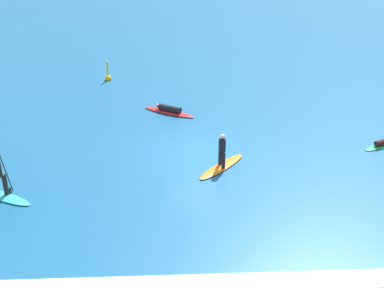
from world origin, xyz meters
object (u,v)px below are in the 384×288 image
(marker_buoy, at_px, (108,77))
(surfer_on_red_board, at_px, (169,110))
(surfer_on_teal_board, at_px, (1,187))
(surfer_on_orange_board, at_px, (222,160))

(marker_buoy, bearing_deg, surfer_on_red_board, -54.43)
(surfer_on_teal_board, relative_size, marker_buoy, 2.09)
(surfer_on_orange_board, height_order, surfer_on_red_board, surfer_on_orange_board)
(surfer_on_orange_board, relative_size, marker_buoy, 1.95)
(surfer_on_red_board, relative_size, marker_buoy, 2.22)
(surfer_on_teal_board, bearing_deg, surfer_on_orange_board, 42.21)
(surfer_on_teal_board, relative_size, surfer_on_red_board, 0.94)
(surfer_on_orange_board, bearing_deg, marker_buoy, -108.71)
(surfer_on_red_board, bearing_deg, surfer_on_orange_board, 140.53)
(surfer_on_orange_board, relative_size, surfer_on_teal_board, 0.93)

